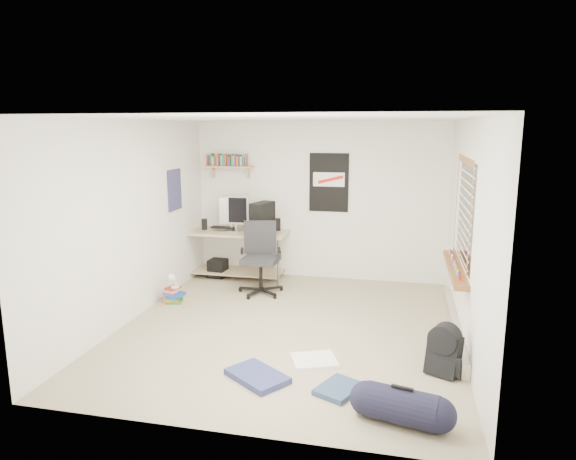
% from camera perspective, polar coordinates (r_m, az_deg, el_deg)
% --- Properties ---
extents(floor, '(4.00, 4.50, 0.01)m').
position_cam_1_polar(floor, '(6.36, 0.07, -10.87)').
color(floor, gray).
rests_on(floor, ground).
extents(ceiling, '(4.00, 4.50, 0.01)m').
position_cam_1_polar(ceiling, '(5.89, 0.07, 12.35)').
color(ceiling, white).
rests_on(ceiling, ground).
extents(back_wall, '(4.00, 0.01, 2.50)m').
position_cam_1_polar(back_wall, '(8.19, 3.51, 3.23)').
color(back_wall, silver).
rests_on(back_wall, ground).
extents(left_wall, '(0.01, 4.50, 2.50)m').
position_cam_1_polar(left_wall, '(6.72, -16.86, 0.99)').
color(left_wall, silver).
rests_on(left_wall, ground).
extents(right_wall, '(0.01, 4.50, 2.50)m').
position_cam_1_polar(right_wall, '(5.91, 19.41, -0.54)').
color(right_wall, silver).
rests_on(right_wall, ground).
extents(desk, '(1.94, 1.30, 0.81)m').
position_cam_1_polar(desk, '(8.41, -6.07, -2.75)').
color(desk, tan).
rests_on(desk, floor).
extents(monitor_left, '(0.42, 0.13, 0.45)m').
position_cam_1_polar(monitor_left, '(8.18, -5.81, 1.70)').
color(monitor_left, '#A3A3A8').
rests_on(monitor_left, desk).
extents(monitor_right, '(0.40, 0.24, 0.43)m').
position_cam_1_polar(monitor_right, '(8.21, -6.30, 1.63)').
color(monitor_right, '#B0B0B5').
rests_on(monitor_right, desk).
extents(pc_tower, '(0.32, 0.48, 0.46)m').
position_cam_1_polar(pc_tower, '(7.90, -2.86, 1.43)').
color(pc_tower, black).
rests_on(pc_tower, desk).
extents(keyboard, '(0.41, 0.16, 0.02)m').
position_cam_1_polar(keyboard, '(8.30, -7.19, 0.28)').
color(keyboard, black).
rests_on(keyboard, desk).
extents(speaker_left, '(0.11, 0.11, 0.17)m').
position_cam_1_polar(speaker_left, '(8.21, -9.27, 0.64)').
color(speaker_left, black).
rests_on(speaker_left, desk).
extents(speaker_right, '(0.12, 0.12, 0.19)m').
position_cam_1_polar(speaker_right, '(8.04, -1.22, 0.62)').
color(speaker_right, black).
rests_on(speaker_right, desk).
extents(office_chair, '(0.86, 0.86, 1.06)m').
position_cam_1_polar(office_chair, '(7.50, -3.05, -3.45)').
color(office_chair, '#242426').
rests_on(office_chair, floor).
extents(wall_shelf, '(0.80, 0.22, 0.24)m').
position_cam_1_polar(wall_shelf, '(8.37, -6.49, 7.00)').
color(wall_shelf, tan).
rests_on(wall_shelf, back_wall).
extents(poster_back_wall, '(0.62, 0.03, 0.92)m').
position_cam_1_polar(poster_back_wall, '(8.11, 4.56, 5.27)').
color(poster_back_wall, black).
rests_on(poster_back_wall, back_wall).
extents(poster_left_wall, '(0.02, 0.42, 0.60)m').
position_cam_1_polar(poster_left_wall, '(7.73, -12.49, 4.37)').
color(poster_left_wall, navy).
rests_on(poster_left_wall, left_wall).
extents(window, '(0.10, 1.50, 1.26)m').
position_cam_1_polar(window, '(6.16, 18.71, 1.86)').
color(window, brown).
rests_on(window, right_wall).
extents(baseboard_heater, '(0.08, 2.50, 0.18)m').
position_cam_1_polar(baseboard_heater, '(6.51, 17.99, -10.03)').
color(baseboard_heater, '#B7B2A8').
rests_on(baseboard_heater, floor).
extents(backpack, '(0.38, 0.35, 0.41)m').
position_cam_1_polar(backpack, '(5.42, 16.92, -13.14)').
color(backpack, black).
rests_on(backpack, floor).
extents(duffel_bag, '(0.36, 0.36, 0.59)m').
position_cam_1_polar(duffel_bag, '(4.55, 12.50, -18.70)').
color(duffel_bag, black).
rests_on(duffel_bag, floor).
extents(tshirt, '(0.56, 0.52, 0.04)m').
position_cam_1_polar(tshirt, '(5.51, 2.92, -14.27)').
color(tshirt, white).
rests_on(tshirt, floor).
extents(jeans_a, '(0.70, 0.66, 0.06)m').
position_cam_1_polar(jeans_a, '(5.18, -3.43, -15.92)').
color(jeans_a, navy).
rests_on(jeans_a, floor).
extents(jeans_b, '(0.47, 0.52, 0.05)m').
position_cam_1_polar(jeans_b, '(4.99, 5.65, -17.16)').
color(jeans_b, navy).
rests_on(jeans_b, floor).
extents(book_stack, '(0.49, 0.43, 0.29)m').
position_cam_1_polar(book_stack, '(7.35, -12.48, -6.77)').
color(book_stack, brown).
rests_on(book_stack, floor).
extents(desk_lamp, '(0.18, 0.22, 0.20)m').
position_cam_1_polar(desk_lamp, '(7.26, -12.48, -5.10)').
color(desk_lamp, silver).
rests_on(desk_lamp, book_stack).
extents(subwoofer, '(0.29, 0.29, 0.30)m').
position_cam_1_polar(subwoofer, '(8.47, -7.79, -4.26)').
color(subwoofer, black).
rests_on(subwoofer, floor).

